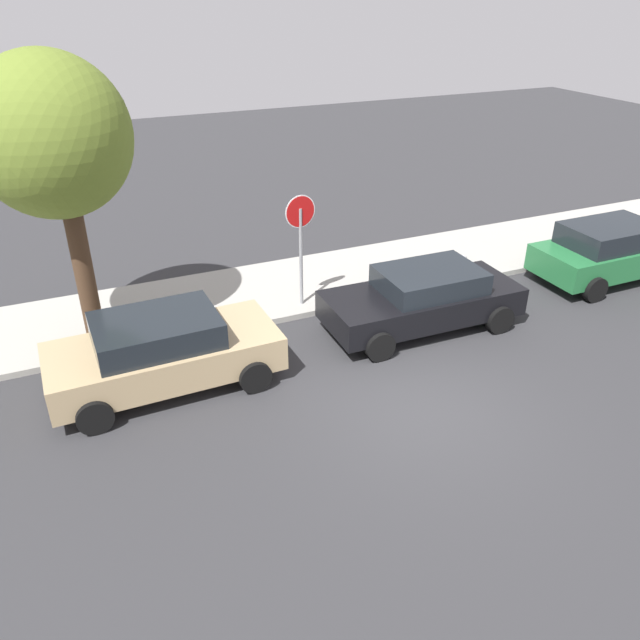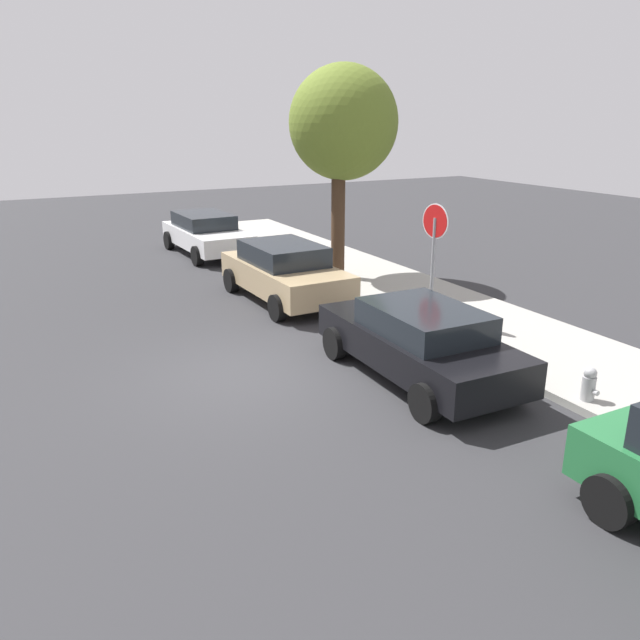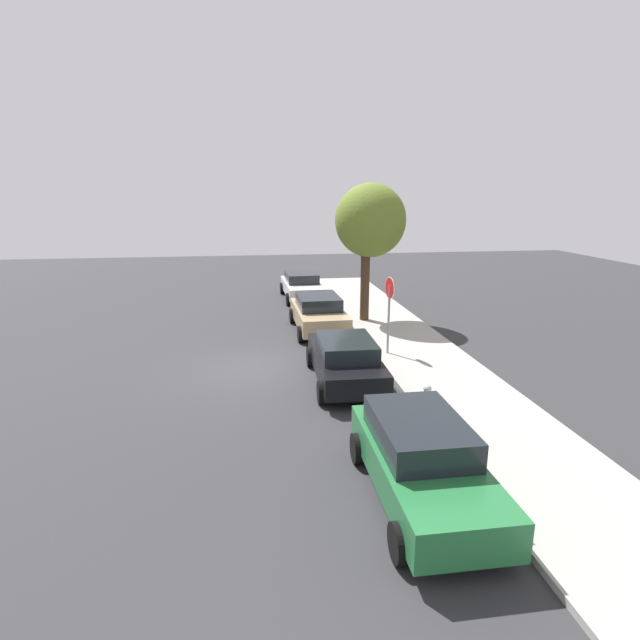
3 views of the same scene
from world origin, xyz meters
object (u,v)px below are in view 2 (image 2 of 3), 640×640
Objects in this scene: parked_car_tan at (285,271)px; parked_car_white at (206,233)px; street_tree_near_corner at (343,124)px; stop_sign at (434,245)px; fire_hydrant at (588,388)px; parked_car_black at (419,341)px.

parked_car_tan is 0.96× the size of parked_car_white.
street_tree_near_corner reaches higher than parked_car_tan.
stop_sign is 4.70m from fire_hydrant.
fire_hydrant is (9.20, -0.62, -3.98)m from street_tree_near_corner.
parked_car_tan is 4.43m from street_tree_near_corner.
street_tree_near_corner reaches higher than fire_hydrant.
street_tree_near_corner is 10.05m from fire_hydrant.
parked_car_black is 6.19× the size of fire_hydrant.
parked_car_white is at bearing -156.19° from street_tree_near_corner.
parked_car_tan is 0.73× the size of street_tree_near_corner.
parked_car_black reaches higher than fire_hydrant.
fire_hydrant is at bearing 12.13° from parked_car_tan.
street_tree_near_corner reaches higher than stop_sign.
stop_sign reaches higher than parked_car_black.
parked_car_tan is 8.24m from fire_hydrant.
parked_car_black reaches higher than parked_car_white.
parked_car_tan is 6.49m from parked_car_white.
street_tree_near_corner is at bearing 176.12° from fire_hydrant.
parked_car_black is at bearing 0.01° from parked_car_white.
parked_car_black is 8.15m from street_tree_near_corner.
street_tree_near_corner is at bearing 161.25° from parked_car_black.
parked_car_tan reaches higher than fire_hydrant.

